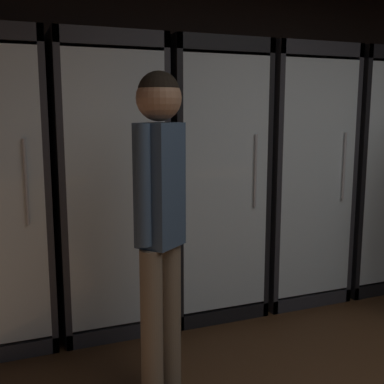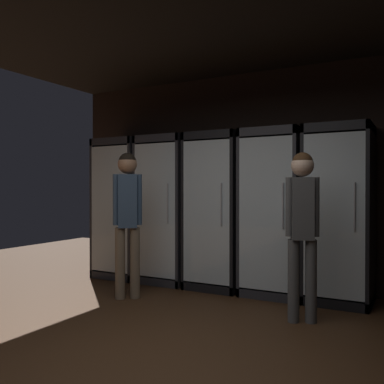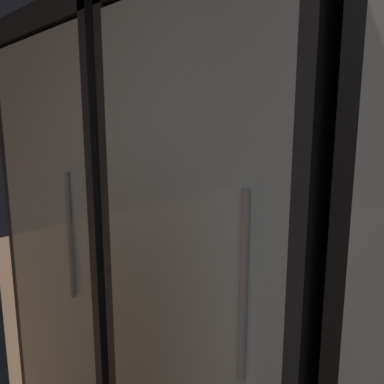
# 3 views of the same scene
# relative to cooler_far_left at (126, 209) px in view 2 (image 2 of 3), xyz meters

# --- Properties ---
(ground_plane) EXTENTS (12.00, 12.00, 0.00)m
(ground_plane) POSITION_rel_cooler_far_left_xyz_m (2.09, -2.69, -0.97)
(ground_plane) COLOR #422816
(wall_back) EXTENTS (6.00, 0.06, 2.80)m
(wall_back) POSITION_rel_cooler_far_left_xyz_m (2.09, 0.34, 0.43)
(wall_back) COLOR black
(wall_back) RESTS_ON ground
(ceiling_panel) EXTENTS (6.00, 8.00, 0.06)m
(ceiling_panel) POSITION_rel_cooler_far_left_xyz_m (2.09, -1.69, 1.86)
(ceiling_panel) COLOR black
(ceiling_panel) RESTS_ON wall_back
(cooler_far_left) EXTENTS (0.70, 0.70, 1.98)m
(cooler_far_left) POSITION_rel_cooler_far_left_xyz_m (0.00, 0.00, 0.00)
(cooler_far_left) COLOR #2B2B30
(cooler_far_left) RESTS_ON ground
(cooler_left) EXTENTS (0.70, 0.70, 1.98)m
(cooler_left) POSITION_rel_cooler_far_left_xyz_m (0.75, 0.00, 0.00)
(cooler_left) COLOR #2B2B30
(cooler_left) RESTS_ON ground
(cooler_center) EXTENTS (0.70, 0.70, 1.98)m
(cooler_center) POSITION_rel_cooler_far_left_xyz_m (1.50, 0.00, 0.00)
(cooler_center) COLOR black
(cooler_center) RESTS_ON ground
(cooler_right) EXTENTS (0.70, 0.70, 1.98)m
(cooler_right) POSITION_rel_cooler_far_left_xyz_m (2.24, 0.00, 0.00)
(cooler_right) COLOR #2B2B30
(cooler_right) RESTS_ON ground
(cooler_far_right) EXTENTS (0.70, 0.70, 1.98)m
(cooler_far_right) POSITION_rel_cooler_far_left_xyz_m (2.99, 0.00, -0.00)
(cooler_far_right) COLOR black
(cooler_far_right) RESTS_ON ground
(shopper_near) EXTENTS (0.30, 0.23, 1.62)m
(shopper_near) POSITION_rel_cooler_far_left_xyz_m (2.81, -0.96, 0.03)
(shopper_near) COLOR #4C4C4C
(shopper_near) RESTS_ON ground
(shopper_far) EXTENTS (0.28, 0.27, 1.68)m
(shopper_far) POSITION_rel_cooler_far_left_xyz_m (0.81, -1.04, 0.07)
(shopper_far) COLOR #72604C
(shopper_far) RESTS_ON ground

